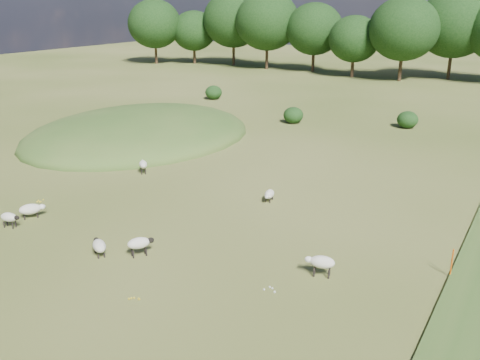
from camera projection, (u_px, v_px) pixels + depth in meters
The scene contains 12 objects.
ground at pixel (318, 133), 43.40m from camera, with size 160.00×160.00×0.00m, color #3C4F18.
mound at pixel (140, 136), 42.62m from camera, with size 16.00×20.00×4.00m, color #33561E.
treeline at pixel (416, 29), 70.75m from camera, with size 96.28×14.66×11.70m.
shrubs at pixel (293, 107), 50.28m from camera, with size 23.41×8.21×1.49m.
marker_post at pixel (452, 263), 20.72m from camera, with size 0.06×0.06×1.20m, color #D8590C.
sheep_0 at pixel (139, 243), 22.48m from camera, with size 0.97×1.14×0.83m.
sheep_1 at pixel (99, 246), 22.60m from camera, with size 1.20×0.97×0.69m.
sheep_2 at pixel (143, 164), 33.29m from camera, with size 1.02×1.05×0.81m.
sheep_3 at pixel (321, 262), 20.81m from camera, with size 1.25×0.75×0.87m.
sheep_4 at pixel (269, 194), 28.66m from camera, with size 0.64×1.12×0.63m.
sheep_5 at pixel (31, 209), 26.46m from camera, with size 1.05×1.26×0.73m.
sheep_6 at pixel (9, 217), 25.30m from camera, with size 1.07×0.62×0.75m.
Camera 1 is at (15.93, -19.73, 10.30)m, focal length 40.00 mm.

